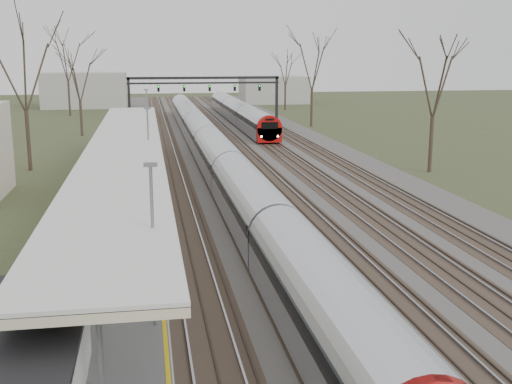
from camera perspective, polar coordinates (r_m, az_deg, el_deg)
track_bed at (r=60.73m, az=-2.00°, el=3.59°), size 24.00×160.00×0.22m
platform at (r=42.91m, az=-11.22°, el=0.34°), size 3.50×69.00×1.00m
canopy at (r=37.88m, az=-11.58°, el=4.04°), size 4.10×50.00×3.11m
signal_gantry at (r=89.96m, az=-4.61°, el=9.45°), size 21.00×0.59×6.08m
tree_west_far at (r=53.33m, az=-20.00°, el=10.27°), size 5.50×5.50×11.33m
tree_east_far at (r=51.38m, az=15.60°, el=9.69°), size 5.00×5.00×10.30m
train_near at (r=55.77m, az=-4.20°, el=4.26°), size 2.62×90.21×3.05m
train_far at (r=87.11m, az=-1.58°, el=7.14°), size 2.62×45.21×3.05m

